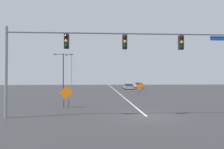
{
  "coord_description": "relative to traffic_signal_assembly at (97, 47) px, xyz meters",
  "views": [
    {
      "loc": [
        -3.46,
        -14.9,
        2.88
      ],
      "look_at": [
        -0.62,
        33.31,
        3.64
      ],
      "focal_mm": 32.54,
      "sensor_mm": 36.0,
      "label": 1
    }
  ],
  "objects": [
    {
      "name": "traffic_signal_assembly",
      "position": [
        0.0,
        0.0,
        0.0
      ],
      "size": [
        17.15,
        0.44,
        6.57
      ],
      "color": "gray",
      "rests_on": "ground"
    },
    {
      "name": "construction_sign_median_far",
      "position": [
        9.28,
        28.87,
        -3.98
      ],
      "size": [
        1.29,
        0.25,
        1.91
      ],
      "color": "orange",
      "rests_on": "ground"
    },
    {
      "name": "ground",
      "position": [
        3.71,
        0.02,
        -5.17
      ],
      "size": [
        135.38,
        135.38,
        0.0
      ],
      "primitive_type": "plane",
      "color": "#38383A"
    },
    {
      "name": "construction_sign_right_lane",
      "position": [
        -2.99,
        4.82,
        -3.83
      ],
      "size": [
        1.29,
        0.32,
        2.1
      ],
      "color": "orange",
      "rests_on": "ground"
    },
    {
      "name": "construction_sign_median_near",
      "position": [
        7.11,
        20.26,
        -3.99
      ],
      "size": [
        1.1,
        0.25,
        1.85
      ],
      "color": "orange",
      "rests_on": "ground"
    },
    {
      "name": "car_silver_near",
      "position": [
        7.18,
        35.1,
        -4.52
      ],
      "size": [
        2.31,
        4.36,
        1.39
      ],
      "color": "#B7BABF",
      "rests_on": "ground"
    },
    {
      "name": "street_lamp_near_right",
      "position": [
        -8.05,
        43.93,
        -0.02
      ],
      "size": [
        1.79,
        0.24,
        9.45
      ],
      "color": "gray",
      "rests_on": "ground"
    },
    {
      "name": "car_white_passing",
      "position": [
        10.96,
        41.69,
        -4.46
      ],
      "size": [
        2.08,
        3.94,
        1.51
      ],
      "color": "white",
      "rests_on": "ground"
    },
    {
      "name": "road_centre_stripe",
      "position": [
        3.71,
        37.62,
        -5.16
      ],
      "size": [
        0.16,
        75.21,
        0.01
      ],
      "color": "white",
      "rests_on": "ground"
    },
    {
      "name": "street_lamp_far_right",
      "position": [
        -6.66,
        23.67,
        -0.72
      ],
      "size": [
        3.57,
        0.24,
        7.43
      ],
      "color": "black",
      "rests_on": "ground"
    }
  ]
}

